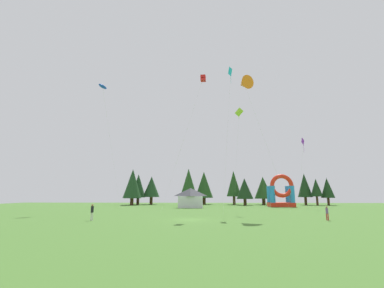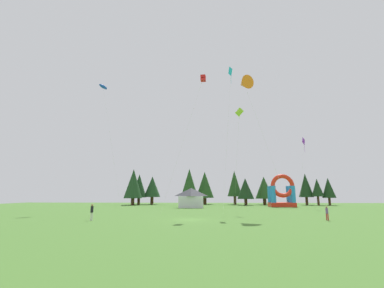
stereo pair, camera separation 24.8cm
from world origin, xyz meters
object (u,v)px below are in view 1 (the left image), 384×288
object	(u,v)px
person_midfield	(92,211)
kite_cyan_diamond	(231,73)
festival_tent	(191,198)
kite_orange_delta	(244,84)
kite_lime_diamond	(238,113)
inflatable_yellow_castle	(281,194)
kite_red_box	(203,79)
kite_purple_diamond	(304,142)
person_left_edge	(327,212)
kite_blue_parafoil	(103,87)

from	to	relation	value
person_midfield	kite_cyan_diamond	bearing A→B (deg)	41.65
festival_tent	kite_orange_delta	bearing A→B (deg)	-62.15
kite_orange_delta	festival_tent	xyz separation A→B (m)	(-9.53, 18.04, -18.49)
person_midfield	festival_tent	bearing A→B (deg)	73.53
kite_lime_diamond	inflatable_yellow_castle	bearing A→B (deg)	55.77
kite_red_box	kite_purple_diamond	bearing A→B (deg)	38.84
kite_red_box	person_midfield	bearing A→B (deg)	-141.16
kite_purple_diamond	person_left_edge	bearing A→B (deg)	-106.64
person_left_edge	inflatable_yellow_castle	bearing A→B (deg)	112.66
kite_cyan_diamond	kite_lime_diamond	xyz separation A→B (m)	(1.39, 2.28, -6.81)
kite_cyan_diamond	kite_blue_parafoil	bearing A→B (deg)	169.83
kite_purple_diamond	festival_tent	distance (m)	27.66
inflatable_yellow_castle	person_left_edge	bearing A→B (deg)	-97.08
kite_red_box	inflatable_yellow_castle	size ratio (longest dim) A/B	2.94
kite_blue_parafoil	kite_purple_diamond	bearing A→B (deg)	12.10
person_left_edge	kite_cyan_diamond	bearing A→B (deg)	154.02
kite_lime_diamond	festival_tent	distance (m)	21.64
kite_red_box	kite_lime_diamond	distance (m)	9.92
festival_tent	kite_purple_diamond	bearing A→B (deg)	-1.52
kite_red_box	festival_tent	world-z (taller)	kite_red_box
kite_cyan_diamond	kite_purple_diamond	distance (m)	23.95
kite_blue_parafoil	kite_red_box	distance (m)	21.97
kite_purple_diamond	kite_lime_diamond	distance (m)	19.48
kite_blue_parafoil	kite_purple_diamond	xyz separation A→B (m)	(42.01, 9.01, -9.79)
kite_cyan_diamond	kite_purple_diamond	world-z (taller)	kite_cyan_diamond
kite_cyan_diamond	kite_red_box	bearing A→B (deg)	-140.27
kite_purple_diamond	kite_lime_diamond	xyz separation A→B (m)	(-15.55, -11.23, 3.41)
kite_lime_diamond	kite_blue_parafoil	bearing A→B (deg)	175.21
kite_purple_diamond	kite_red_box	world-z (taller)	kite_red_box
person_midfield	kite_red_box	bearing A→B (deg)	41.39
kite_red_box	kite_lime_diamond	bearing A→B (deg)	45.16
person_midfield	person_left_edge	world-z (taller)	person_midfield
kite_purple_diamond	kite_red_box	xyz separation A→B (m)	(-22.00, -17.71, 7.25)
person_midfield	person_left_edge	xyz separation A→B (m)	(26.76, 1.30, -0.15)
kite_red_box	kite_cyan_diamond	bearing A→B (deg)	39.73
kite_red_box	person_midfield	size ratio (longest dim) A/B	12.01
kite_orange_delta	festival_tent	world-z (taller)	kite_orange_delta
kite_cyan_diamond	kite_red_box	xyz separation A→B (m)	(-5.06, -4.21, -2.97)
kite_blue_parafoil	festival_tent	distance (m)	29.43
person_midfield	person_left_edge	size ratio (longest dim) A/B	1.16
festival_tent	person_midfield	bearing A→B (deg)	-109.02
kite_purple_diamond	person_midfield	bearing A→B (deg)	-141.16
kite_blue_parafoil	person_midfield	size ratio (longest dim) A/B	13.38
person_midfield	inflatable_yellow_castle	world-z (taller)	inflatable_yellow_castle
kite_purple_diamond	person_midfield	size ratio (longest dim) A/B	8.15
kite_purple_diamond	kite_red_box	bearing A→B (deg)	-141.16
kite_cyan_diamond	festival_tent	xyz separation A→B (m)	(-7.93, 14.17, -22.30)
inflatable_yellow_castle	kite_orange_delta	bearing A→B (deg)	-116.14
kite_blue_parafoil	person_midfield	xyz separation A→B (m)	(7.28, -18.96, -22.89)
kite_orange_delta	person_left_edge	distance (m)	22.95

